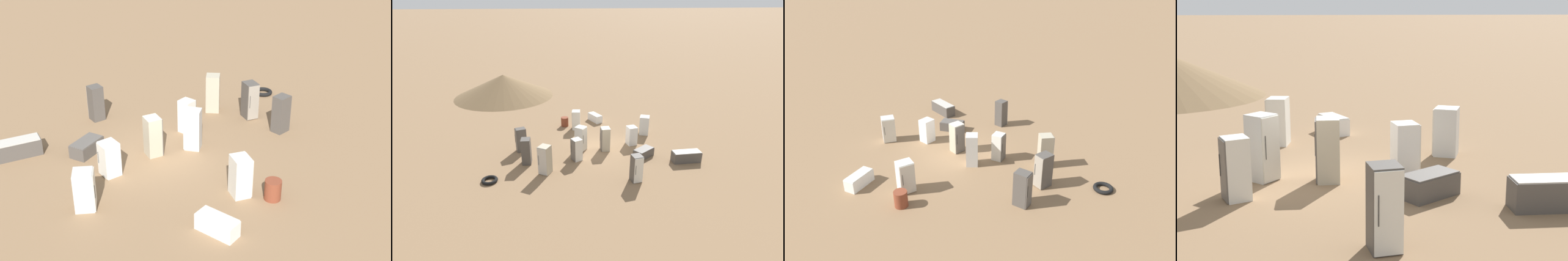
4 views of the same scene
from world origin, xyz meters
TOP-DOWN VIEW (x-y plane):
  - ground_plane at (0.00, 0.00)m, footprint 1000.00×1000.00m
  - dirt_mound at (7.22, -15.84)m, footprint 11.12×11.12m
  - discarded_fridge_0 at (1.62, -0.14)m, footprint 0.93×0.93m
  - discarded_fridge_1 at (4.53, 2.56)m, footprint 0.95×0.96m
  - discarded_fridge_2 at (1.15, -4.15)m, footprint 0.84×0.89m
  - discarded_fridge_3 at (5.87, -0.99)m, footprint 0.82×0.68m
  - discarded_fridge_4 at (-2.44, 1.94)m, footprint 1.65×1.38m
  - discarded_fridge_5 at (5.60, 0.96)m, footprint 0.70×0.83m
  - discarded_fridge_6 at (-0.73, 4.79)m, footprint 0.63×0.71m
  - discarded_fridge_7 at (-0.90, -5.58)m, footprint 1.09×1.62m
  - discarded_fridge_8 at (2.24, 1.33)m, footprint 0.78×0.77m
  - discarded_fridge_9 at (-0.09, 0.30)m, footprint 0.69×0.72m
  - discarded_fridge_10 at (-4.99, 3.29)m, footprint 1.98×0.91m
  - discarded_fridge_11 at (-2.34, -0.17)m, footprint 0.75×0.76m
  - discarded_fridge_12 at (-4.07, -1.79)m, footprint 1.00×1.00m
  - scrap_tire at (7.96, 2.80)m, footprint 0.98×0.98m
  - rusty_barrel at (1.99, -5.05)m, footprint 0.63×0.63m

SIDE VIEW (x-z plane):
  - ground_plane at x=0.00m, z-range 0.00..0.00m
  - scrap_tire at x=7.96m, z-range 0.00..0.20m
  - discarded_fridge_4 at x=-2.44m, z-range 0.00..0.60m
  - discarded_fridge_7 at x=-0.90m, z-range 0.00..0.66m
  - discarded_fridge_10 at x=-4.99m, z-range 0.00..0.76m
  - rusty_barrel at x=1.99m, z-range 0.00..0.80m
  - discarded_fridge_11 at x=-2.34m, z-range 0.00..1.44m
  - discarded_fridge_12 at x=-4.07m, z-range 0.00..1.53m
  - discarded_fridge_8 at x=2.24m, z-range 0.00..1.57m
  - discarded_fridge_2 at x=1.15m, z-range 0.00..1.63m
  - discarded_fridge_6 at x=-0.73m, z-range 0.00..1.71m
  - discarded_fridge_9 at x=-0.09m, z-range 0.00..1.75m
  - discarded_fridge_3 at x=5.87m, z-range 0.00..1.76m
  - discarded_fridge_5 at x=5.60m, z-range 0.00..1.79m
  - discarded_fridge_0 at x=1.62m, z-range 0.00..1.82m
  - discarded_fridge_1 at x=4.53m, z-range 0.00..1.88m
  - dirt_mound at x=7.22m, z-range 0.00..2.49m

